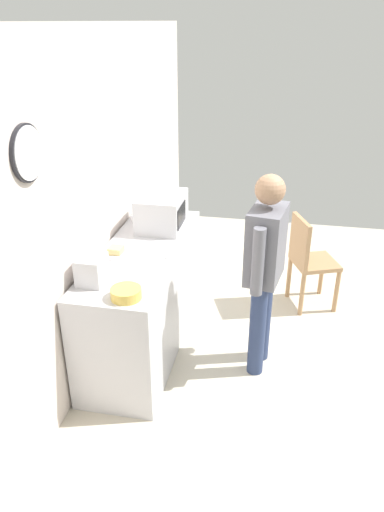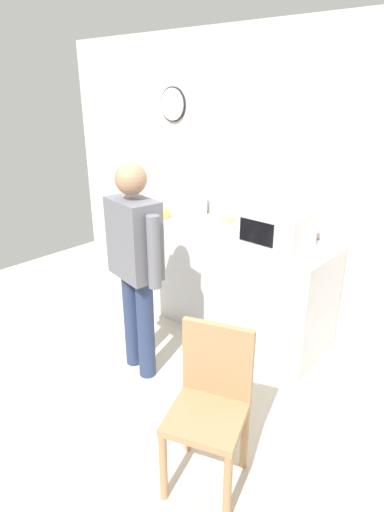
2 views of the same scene
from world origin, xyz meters
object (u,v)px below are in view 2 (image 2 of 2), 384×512
spoon_utensil (209,236)px  person_standing (135,258)px  microwave (276,228)px  fork_utensil (303,238)px  toaster (193,204)px  wooden_chair (211,400)px  salad_bowl (160,214)px  sandwich_plate (229,222)px

spoon_utensil → person_standing: 0.79m
microwave → fork_utensil: (0.08, 0.31, -0.15)m
toaster → wooden_chair: size_ratio=0.23×
toaster → microwave: bearing=-12.0°
fork_utensil → wooden_chair: size_ratio=0.18×
wooden_chair → person_standing: bearing=159.7°
microwave → wooden_chair: size_ratio=0.53×
microwave → spoon_utensil: bearing=-162.9°
salad_bowl → spoon_utensil: 0.71m
fork_utensil → wooden_chair: wooden_chair is taller
spoon_utensil → salad_bowl: bearing=172.3°
fork_utensil → person_standing: size_ratio=0.10×
toaster → wooden_chair: (1.54, -1.57, -0.51)m
spoon_utensil → wooden_chair: (0.99, -1.17, -0.41)m
sandwich_plate → salad_bowl: 0.69m
salad_bowl → microwave: bearing=3.2°
microwave → fork_utensil: 0.35m
wooden_chair → microwave: bearing=108.7°
sandwich_plate → salad_bowl: bearing=-155.1°
sandwich_plate → salad_bowl: (-0.62, -0.29, 0.01)m
sandwich_plate → fork_utensil: (0.70, 0.09, -0.02)m
sandwich_plate → spoon_utensil: 0.39m
sandwich_plate → person_standing: size_ratio=0.14×
salad_bowl → spoon_utensil: bearing=-7.7°
fork_utensil → spoon_utensil: (-0.62, -0.47, 0.00)m
sandwich_plate → wooden_chair: (1.08, -1.55, -0.43)m
person_standing → wooden_chair: bearing=-20.3°
microwave → spoon_utensil: size_ratio=2.94×
microwave → wooden_chair: (0.45, -1.34, -0.56)m
sandwich_plate → toaster: toaster is taller
salad_bowl → wooden_chair: salad_bowl is taller
fork_utensil → wooden_chair: 1.73m
salad_bowl → fork_utensil: (1.33, 0.38, -0.03)m
salad_bowl → spoon_utensil: size_ratio=1.24×
toaster → fork_utensil: size_ratio=1.29×
wooden_chair → toaster: bearing=134.4°
spoon_utensil → wooden_chair: 1.59m
person_standing → wooden_chair: size_ratio=1.75×
microwave → person_standing: size_ratio=0.30×
microwave → toaster: size_ratio=2.27×
microwave → salad_bowl: microwave is taller
microwave → salad_bowl: bearing=-176.8°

